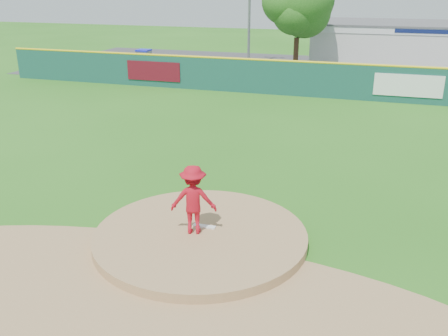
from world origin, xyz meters
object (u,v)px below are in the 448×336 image
(pitcher, at_px, (193,200))
(deciduous_tree, at_px, (298,8))
(playground_slide, at_px, (144,60))
(van, at_px, (390,81))
(pool_building_grp, at_px, (413,44))

(pitcher, xyz_separation_m, deciduous_tree, (-1.84, 25.02, 3.40))
(playground_slide, bearing_deg, van, -8.23)
(pool_building_grp, distance_m, playground_slide, 21.03)
(pitcher, distance_m, deciduous_tree, 25.32)
(pitcher, relative_size, playground_slide, 0.67)
(van, relative_size, deciduous_tree, 0.59)
(van, height_order, pool_building_grp, pool_building_grp)
(pitcher, distance_m, playground_slide, 27.12)
(van, xyz_separation_m, pool_building_grp, (1.53, 10.87, 1.04))
(pool_building_grp, height_order, deciduous_tree, deciduous_tree)
(deciduous_tree, bearing_deg, pool_building_grp, 41.16)
(playground_slide, relative_size, deciduous_tree, 0.37)
(van, height_order, playground_slide, playground_slide)
(pool_building_grp, height_order, playground_slide, pool_building_grp)
(pitcher, distance_m, van, 21.66)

